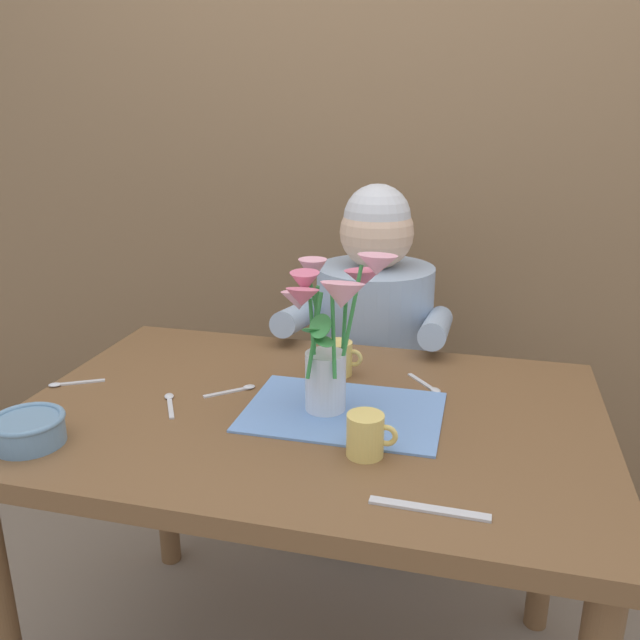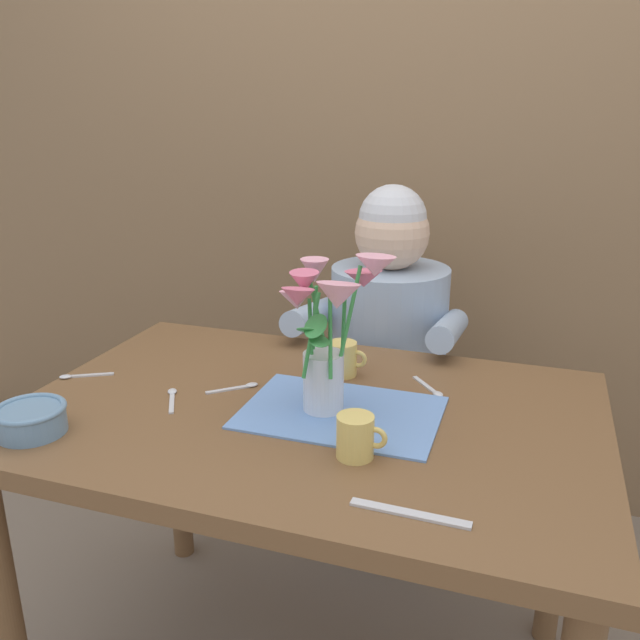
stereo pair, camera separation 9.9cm
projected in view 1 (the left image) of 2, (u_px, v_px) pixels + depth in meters
wood_panel_backdrop at (391, 133)px, 2.17m from camera, size 4.00×0.10×2.50m
dining_table at (309, 450)px, 1.40m from camera, size 1.20×0.80×0.74m
seated_person at (373, 376)px, 1.98m from camera, size 0.45×0.47×1.14m
striped_placemat at (343, 411)px, 1.35m from camera, size 0.40×0.28×0.00m
flower_vase at (330, 322)px, 1.30m from camera, size 0.25×0.24×0.33m
ceramic_bowl at (28, 429)px, 1.22m from camera, size 0.14×0.14×0.06m
dinner_knife at (429, 509)px, 1.02m from camera, size 0.19×0.02×0.00m
tea_cup at (366, 435)px, 1.17m from camera, size 0.09×0.07×0.08m
ceramic_mug at (338, 358)px, 1.53m from camera, size 0.09×0.07×0.08m
spoon_0 at (429, 386)px, 1.47m from camera, size 0.09×0.10×0.01m
spoon_1 at (67, 384)px, 1.48m from camera, size 0.11×0.07×0.01m
spoon_2 at (170, 402)px, 1.39m from camera, size 0.07×0.11×0.01m
spoon_3 at (238, 390)px, 1.45m from camera, size 0.10×0.09×0.01m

